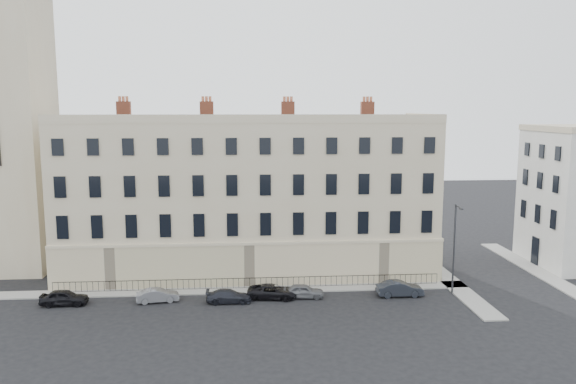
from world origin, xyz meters
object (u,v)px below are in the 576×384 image
car_d (272,292)px  streetlamp (455,245)px  car_c (229,296)px  car_e (303,291)px  car_f (400,289)px  car_a (64,297)px  car_b (158,295)px

car_d → streetlamp: 16.49m
car_d → streetlamp: (16.03, -0.07, 3.88)m
car_c → car_e: bearing=-82.9°
car_f → streetlamp: (4.86, 0.23, 3.81)m
car_d → car_e: size_ratio=1.22×
car_a → car_e: bearing=-89.8°
car_a → car_d: size_ratio=0.90×
car_a → car_b: 7.69m
car_e → car_a: bearing=96.2°
car_a → car_d: bearing=-89.4°
car_d → car_f: bearing=-82.9°
car_b → car_a: bearing=81.8°
car_a → car_c: size_ratio=1.01×
car_b → car_e: car_e is taller
car_a → car_c: car_a is taller
car_c → car_e: 6.49m
car_d → streetlamp: bearing=-81.6°
car_f → car_b: bearing=89.7°
car_d → car_f: (11.16, -0.30, 0.07)m
car_a → car_d: 17.48m
car_a → streetlamp: 33.72m
car_d → streetlamp: size_ratio=0.53×
car_a → car_d: car_a is taller
car_a → car_f: size_ratio=0.95×
car_a → car_e: (20.18, 0.32, -0.06)m
streetlamp → car_b: bearing=177.7°
car_c → car_e: size_ratio=1.09×
car_c → car_f: 14.92m
car_a → car_b: bearing=-89.4°
car_c → car_e: car_e is taller
streetlamp → car_c: bearing=179.5°
car_a → car_e: size_ratio=1.10×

